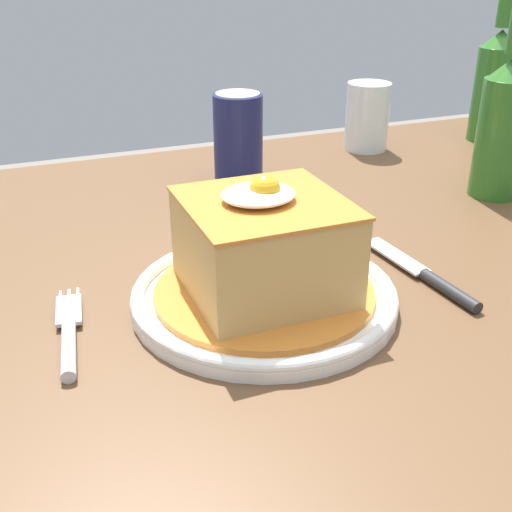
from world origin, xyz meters
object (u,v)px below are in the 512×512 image
at_px(fork, 69,336).
at_px(beer_bottle_green, 504,120).
at_px(main_plate, 264,295).
at_px(beer_bottle_green_far, 495,80).
at_px(soda_can, 238,140).
at_px(knife, 433,280).
at_px(drinking_glass, 367,121).

xyz_separation_m(fork, beer_bottle_green, (0.56, 0.15, 0.09)).
bearing_deg(beer_bottle_green, main_plate, -158.76).
relative_size(beer_bottle_green, beer_bottle_green_far, 1.00).
height_order(soda_can, beer_bottle_green, beer_bottle_green).
relative_size(knife, beer_bottle_green, 0.62).
xyz_separation_m(soda_can, beer_bottle_green_far, (0.46, 0.05, 0.04)).
height_order(fork, drinking_glass, drinking_glass).
bearing_deg(beer_bottle_green, drinking_glass, 101.52).
xyz_separation_m(main_plate, soda_can, (0.09, 0.32, 0.05)).
bearing_deg(soda_can, main_plate, -106.43).
xyz_separation_m(fork, soda_can, (0.27, 0.32, 0.06)).
xyz_separation_m(main_plate, knife, (0.17, -0.03, -0.00)).
height_order(beer_bottle_green, drinking_glass, beer_bottle_green).
xyz_separation_m(knife, beer_bottle_green_far, (0.39, 0.39, 0.09)).
bearing_deg(drinking_glass, soda_can, -162.51).
bearing_deg(beer_bottle_green_far, knife, -134.72).
xyz_separation_m(beer_bottle_green, drinking_glass, (-0.05, 0.24, -0.05)).
bearing_deg(soda_can, drinking_glass, 17.49).
xyz_separation_m(fork, drinking_glass, (0.52, 0.39, 0.04)).
relative_size(beer_bottle_green, drinking_glass, 2.53).
height_order(knife, beer_bottle_green_far, beer_bottle_green_far).
relative_size(knife, beer_bottle_green_far, 0.62).
bearing_deg(knife, soda_can, 101.86).
distance_m(main_plate, fork, 0.18).
distance_m(main_plate, beer_bottle_green, 0.43).
relative_size(soda_can, beer_bottle_green, 0.47).
height_order(fork, beer_bottle_green, beer_bottle_green).
bearing_deg(knife, beer_bottle_green_far, 45.28).
bearing_deg(knife, main_plate, 170.30).
bearing_deg(main_plate, soda_can, 73.57).
bearing_deg(knife, beer_bottle_green, 38.82).
bearing_deg(fork, drinking_glass, 37.35).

